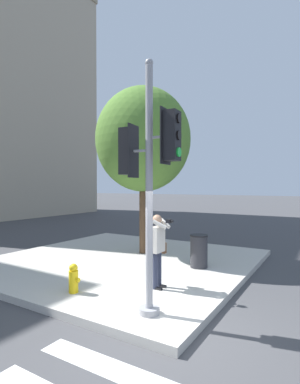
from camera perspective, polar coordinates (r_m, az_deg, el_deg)
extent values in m
plane|color=#424244|center=(5.74, 2.70, -25.71)|extent=(160.00, 160.00, 0.00)
cube|color=#BCB7AD|center=(10.28, -5.35, -12.99)|extent=(8.00, 8.00, 0.17)
cube|color=silver|center=(4.92, -6.65, -30.61)|extent=(0.42, 2.65, 0.01)
cylinder|color=#939399|center=(6.11, -0.16, -21.65)|extent=(0.40, 0.40, 0.12)
cylinder|color=#939399|center=(5.63, -0.16, 0.93)|extent=(0.14, 0.14, 4.57)
sphere|color=#939399|center=(6.08, -0.16, 23.40)|extent=(0.15, 0.15, 0.15)
cylinder|color=#939399|center=(5.76, -2.06, 7.83)|extent=(0.08, 0.28, 0.05)
cube|color=black|center=(5.88, -4.33, 7.69)|extent=(0.33, 0.27, 0.90)
cube|color=black|center=(5.82, -3.18, 7.77)|extent=(0.42, 0.07, 1.02)
cylinder|color=black|center=(5.99, -5.48, 10.47)|extent=(0.17, 0.05, 0.17)
cylinder|color=black|center=(5.95, -5.48, 7.62)|extent=(0.17, 0.05, 0.17)
cylinder|color=green|center=(5.92, -5.47, 4.73)|extent=(0.17, 0.05, 0.17)
cylinder|color=#939399|center=(5.61, 1.75, 10.44)|extent=(0.07, 0.28, 0.05)
cube|color=black|center=(5.50, 4.22, 10.62)|extent=(0.31, 0.26, 0.90)
cube|color=black|center=(5.56, 2.95, 10.53)|extent=(0.42, 0.05, 1.02)
cylinder|color=black|center=(5.51, 5.55, 13.79)|extent=(0.17, 0.04, 0.17)
cylinder|color=black|center=(5.45, 5.54, 10.71)|extent=(0.17, 0.04, 0.17)
cylinder|color=green|center=(5.41, 5.53, 7.58)|extent=(0.17, 0.04, 0.17)
cube|color=black|center=(7.37, 1.39, -17.87)|extent=(0.09, 0.24, 0.05)
cube|color=black|center=(7.53, 2.18, -17.44)|extent=(0.09, 0.24, 0.05)
cylinder|color=#282D42|center=(7.28, 0.97, -14.80)|extent=(0.11, 0.11, 0.85)
cylinder|color=#282D42|center=(7.44, 1.77, -14.43)|extent=(0.11, 0.11, 0.85)
cube|color=beige|center=(7.20, 1.37, -9.01)|extent=(0.40, 0.22, 0.61)
sphere|color=tan|center=(7.13, 1.38, -5.24)|extent=(0.23, 0.23, 0.23)
cube|color=black|center=(6.98, 3.59, -5.54)|extent=(0.12, 0.10, 0.09)
cylinder|color=black|center=(6.95, 4.11, -5.57)|extent=(0.06, 0.08, 0.06)
cylinder|color=beige|center=(6.95, 1.82, -6.20)|extent=(0.23, 0.35, 0.23)
cylinder|color=beige|center=(7.19, 2.89, -5.96)|extent=(0.23, 0.35, 0.23)
cube|color=brown|center=(7.49, 2.32, -10.57)|extent=(0.10, 0.20, 0.26)
cylinder|color=brown|center=(10.83, -1.32, -4.00)|extent=(0.27, 0.27, 2.91)
ellipsoid|color=#568433|center=(10.92, -1.33, 9.96)|extent=(3.40, 3.40, 3.75)
cylinder|color=yellow|center=(7.31, -14.37, -16.21)|extent=(0.21, 0.21, 0.50)
sphere|color=yellow|center=(7.22, -14.38, -13.83)|extent=(0.19, 0.19, 0.19)
cylinder|color=yellow|center=(7.20, -13.58, -16.01)|extent=(0.10, 0.06, 0.10)
cylinder|color=#2D2D33|center=(9.21, 9.29, -11.16)|extent=(0.51, 0.51, 0.93)
cylinder|color=black|center=(9.12, 9.30, -8.17)|extent=(0.54, 0.54, 0.04)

